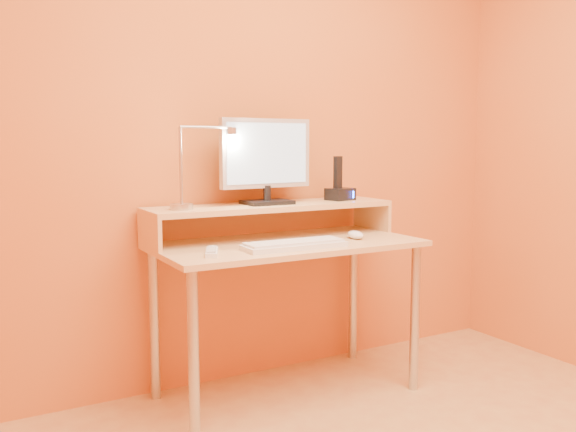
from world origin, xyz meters
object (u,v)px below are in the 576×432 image
phone_dock (340,194)px  remote_control (212,252)px  mouse (355,235)px  keyboard (294,246)px  lamp_base (182,207)px  monitor_panel (266,153)px

phone_dock → remote_control: bearing=-174.5°
mouse → remote_control: size_ratio=0.65×
mouse → remote_control: bearing=-167.6°
mouse → remote_control: mouse is taller
remote_control → phone_dock: bearing=43.0°
keyboard → lamp_base: bearing=145.6°
phone_dock → lamp_base: bearing=168.6°
phone_dock → mouse: 0.30m
lamp_base → phone_dock: 0.85m
mouse → remote_control: (-0.74, -0.04, -0.01)m
monitor_panel → mouse: size_ratio=4.22×
lamp_base → mouse: bearing=-14.7°
mouse → keyboard: bearing=-158.6°
phone_dock → keyboard: size_ratio=0.29×
monitor_panel → keyboard: (-0.03, -0.33, -0.39)m
phone_dock → remote_control: (-0.81, -0.28, -0.18)m
keyboard → remote_control: (-0.36, 0.04, -0.00)m
monitor_panel → remote_control: bearing=-148.3°
monitor_panel → phone_dock: bearing=-5.7°
monitor_panel → phone_dock: 0.46m
phone_dock → keyboard: (-0.45, -0.32, -0.18)m
lamp_base → mouse: lamp_base is taller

